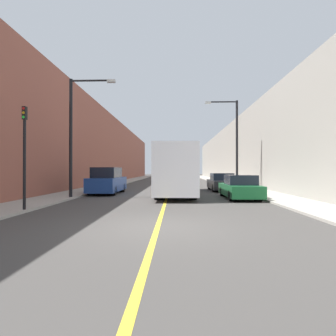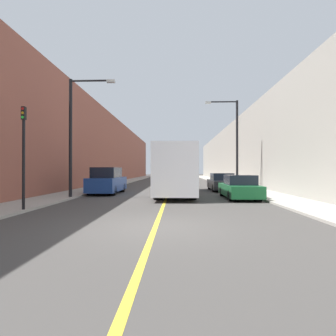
% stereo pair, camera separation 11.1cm
% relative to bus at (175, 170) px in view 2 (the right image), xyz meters
% --- Properties ---
extents(ground_plane, '(200.00, 200.00, 0.00)m').
position_rel_bus_xyz_m(ground_plane, '(-0.56, -10.52, -1.75)').
color(ground_plane, '#3F3D3A').
extents(sidewalk_left, '(2.57, 72.00, 0.11)m').
position_rel_bus_xyz_m(sidewalk_left, '(-7.42, 19.48, -1.70)').
color(sidewalk_left, '#9E998E').
rests_on(sidewalk_left, ground).
extents(sidewalk_right, '(2.57, 72.00, 0.11)m').
position_rel_bus_xyz_m(sidewalk_right, '(6.31, 19.48, -1.70)').
color(sidewalk_right, '#9E998E').
rests_on(sidewalk_right, ground).
extents(building_row_left, '(4.00, 72.00, 9.33)m').
position_rel_bus_xyz_m(building_row_left, '(-10.70, 19.48, 2.91)').
color(building_row_left, brown).
rests_on(building_row_left, ground).
extents(building_row_right, '(4.00, 72.00, 8.26)m').
position_rel_bus_xyz_m(building_row_right, '(9.59, 19.48, 2.38)').
color(building_row_right, gray).
rests_on(building_row_right, ground).
extents(road_center_line, '(0.16, 72.00, 0.01)m').
position_rel_bus_xyz_m(road_center_line, '(-0.56, 19.48, -1.75)').
color(road_center_line, gold).
rests_on(road_center_line, ground).
extents(bus, '(2.53, 10.01, 3.28)m').
position_rel_bus_xyz_m(bus, '(0.00, 0.00, 0.00)').
color(bus, silver).
rests_on(bus, ground).
extents(parked_suv_left, '(1.92, 4.88, 1.94)m').
position_rel_bus_xyz_m(parked_suv_left, '(-5.06, 0.67, -0.86)').
color(parked_suv_left, navy).
rests_on(parked_suv_left, ground).
extents(car_right_near, '(1.85, 4.39, 1.45)m').
position_rel_bus_xyz_m(car_right_near, '(3.93, -2.50, -1.10)').
color(car_right_near, '#145128').
rests_on(car_right_near, ground).
extents(car_right_mid, '(1.89, 4.71, 1.49)m').
position_rel_bus_xyz_m(car_right_mid, '(3.88, 3.65, -1.08)').
color(car_right_mid, black).
rests_on(car_right_mid, ground).
extents(street_lamp_left, '(2.85, 0.24, 7.25)m').
position_rel_bus_xyz_m(street_lamp_left, '(-6.17, -2.77, 2.54)').
color(street_lamp_left, black).
rests_on(street_lamp_left, sidewalk_left).
extents(street_lamp_right, '(2.85, 0.24, 7.66)m').
position_rel_bus_xyz_m(street_lamp_right, '(5.07, 4.15, 2.75)').
color(street_lamp_right, black).
rests_on(street_lamp_right, sidewalk_right).
extents(traffic_light, '(0.16, 0.18, 4.32)m').
position_rel_bus_xyz_m(traffic_light, '(-6.34, -7.86, 0.70)').
color(traffic_light, black).
rests_on(traffic_light, sidewalk_left).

